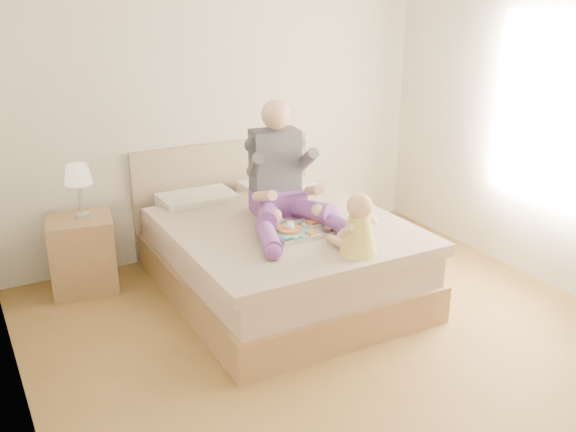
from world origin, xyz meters
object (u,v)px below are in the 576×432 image
adult (283,185)px  baby (358,229)px  nightstand (83,254)px  bed (274,251)px  tray (301,228)px

adult → baby: bearing=-73.7°
adult → nightstand: bearing=159.9°
nightstand → adult: adult is taller
bed → tray: bed is taller
nightstand → adult: (1.40, -0.78, 0.58)m
bed → baby: size_ratio=5.12×
nightstand → adult: 1.70m
bed → adult: size_ratio=1.88×
nightstand → bed: bearing=-17.2°
bed → tray: 0.51m
adult → baby: adult is taller
adult → tray: bearing=-85.6°
adult → tray: (-0.03, -0.33, -0.24)m
tray → baby: 0.55m
bed → adult: (0.05, -0.06, 0.56)m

